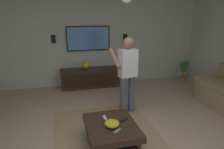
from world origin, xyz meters
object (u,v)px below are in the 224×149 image
at_px(person_standing, 127,71).
at_px(remote_white, 105,118).
at_px(vase_round, 86,65).
at_px(potted_plant_short, 184,67).
at_px(bowl, 112,124).
at_px(tv, 88,38).
at_px(remote_grey, 117,131).
at_px(remote_black, 124,120).
at_px(wall_speaker_left, 125,38).
at_px(coffee_table, 111,130).
at_px(wall_speaker_right, 53,39).
at_px(media_console, 91,78).

bearing_deg(person_standing, remote_white, 132.77).
xyz_separation_m(person_standing, vase_round, (1.87, 0.63, -0.27)).
relative_size(potted_plant_short, bowl, 2.75).
xyz_separation_m(tv, remote_grey, (-3.48, 0.09, -0.98)).
height_order(tv, person_standing, tv).
distance_m(tv, remote_black, 3.31).
height_order(potted_plant_short, remote_white, potted_plant_short).
relative_size(potted_plant_short, vase_round, 2.98).
relative_size(bowl, remote_grey, 1.59).
relative_size(remote_black, vase_round, 0.68).
bearing_deg(remote_black, potted_plant_short, -175.23).
bearing_deg(potted_plant_short, vase_round, 86.05).
height_order(bowl, wall_speaker_left, wall_speaker_left).
distance_m(remote_black, vase_round, 2.96).
relative_size(tv, wall_speaker_left, 5.69).
relative_size(person_standing, bowl, 6.88).
relative_size(coffee_table, remote_white, 6.67).
relative_size(tv, vase_round, 5.69).
distance_m(remote_grey, wall_speaker_right, 3.73).
bearing_deg(wall_speaker_left, coffee_table, 159.06).
bearing_deg(remote_black, wall_speaker_left, -146.83).
xyz_separation_m(media_console, wall_speaker_left, (0.25, -1.12, 1.10)).
bearing_deg(person_standing, vase_round, 8.33).
height_order(media_console, bowl, media_console).
bearing_deg(wall_speaker_left, person_standing, 163.89).
xyz_separation_m(person_standing, remote_white, (-0.93, 0.70, -0.52)).
height_order(person_standing, wall_speaker_left, person_standing).
xyz_separation_m(remote_grey, wall_speaker_left, (3.49, -1.21, 0.97)).
distance_m(coffee_table, media_console, 2.99).
bearing_deg(vase_round, wall_speaker_left, -79.25).
distance_m(coffee_table, wall_speaker_right, 3.53).
xyz_separation_m(potted_plant_short, wall_speaker_right, (0.45, 3.91, 0.95)).
distance_m(potted_plant_short, remote_white, 4.05).
distance_m(bowl, remote_grey, 0.18).
distance_m(tv, bowl, 3.44).
bearing_deg(bowl, coffee_table, -6.99).
bearing_deg(coffee_table, bowl, 173.01).
bearing_deg(vase_round, remote_white, 178.66).
bearing_deg(person_standing, remote_black, 149.33).
xyz_separation_m(coffee_table, media_console, (2.99, -0.12, -0.02)).
bearing_deg(remote_black, person_standing, -149.59).
height_order(person_standing, bowl, person_standing).
distance_m(coffee_table, remote_grey, 0.27).
bearing_deg(bowl, remote_white, 9.72).
relative_size(remote_white, remote_grey, 1.00).
xyz_separation_m(potted_plant_short, remote_grey, (-3.05, 3.03, -0.04)).
relative_size(person_standing, potted_plant_short, 2.50).
relative_size(potted_plant_short, remote_white, 4.37).
xyz_separation_m(potted_plant_short, wall_speaker_left, (0.45, 1.82, 0.93)).
distance_m(person_standing, remote_white, 1.27).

